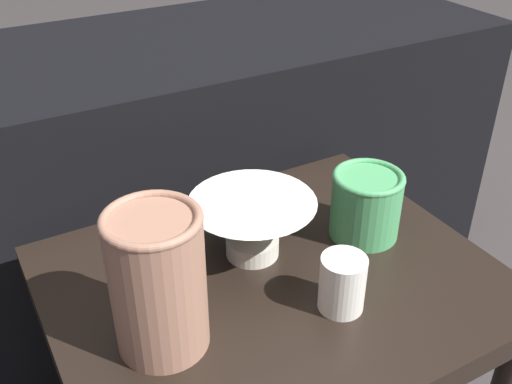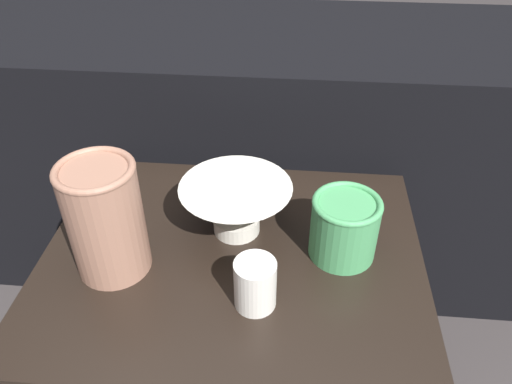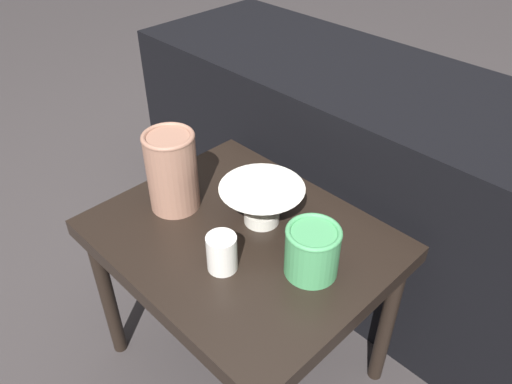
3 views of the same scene
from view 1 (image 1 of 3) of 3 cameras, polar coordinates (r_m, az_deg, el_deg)
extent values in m
cube|color=black|center=(0.87, 1.66, -9.08)|extent=(0.61, 0.50, 0.04)
cylinder|color=black|center=(1.11, -17.23, -15.78)|extent=(0.04, 0.04, 0.42)
cylinder|color=black|center=(1.27, 7.14, -7.33)|extent=(0.04, 0.04, 0.42)
cube|color=black|center=(1.34, -10.30, 0.42)|extent=(1.57, 0.50, 0.63)
cylinder|color=silver|center=(0.89, -0.40, -5.16)|extent=(0.08, 0.08, 0.03)
cone|color=silver|center=(0.86, -0.41, -2.73)|extent=(0.18, 0.18, 0.06)
cylinder|color=#996B56|center=(0.71, -9.29, -8.66)|extent=(0.11, 0.11, 0.18)
torus|color=#996B56|center=(0.66, -9.97, -2.61)|extent=(0.11, 0.11, 0.01)
cylinder|color=#47995B|center=(0.92, 10.41, -1.32)|extent=(0.11, 0.11, 0.10)
torus|color=#47995B|center=(0.90, 10.71, 1.39)|extent=(0.11, 0.11, 0.01)
cylinder|color=silver|center=(0.79, 8.22, -8.60)|extent=(0.06, 0.06, 0.08)
camera|label=2|loc=(0.43, 67.82, 16.31)|focal=35.00mm
camera|label=3|loc=(0.95, 68.95, 24.48)|focal=35.00mm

